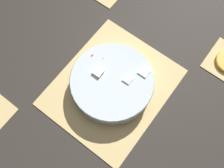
{
  "coord_description": "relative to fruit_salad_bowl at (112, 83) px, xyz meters",
  "views": [
    {
      "loc": [
        -0.24,
        -0.18,
        0.85
      ],
      "look_at": [
        0.0,
        0.0,
        0.03
      ],
      "focal_mm": 42.0,
      "sensor_mm": 36.0,
      "label": 1
    }
  ],
  "objects": [
    {
      "name": "bamboo_mat_center",
      "position": [
        0.0,
        -0.0,
        -0.04
      ],
      "size": [
        0.42,
        0.36,
        0.01
      ],
      "color": "#D6B775",
      "rests_on": "ground_plane"
    },
    {
      "name": "fruit_salad_bowl",
      "position": [
        0.0,
        0.0,
        0.0
      ],
      "size": [
        0.28,
        0.28,
        0.08
      ],
      "color": "silver",
      "rests_on": "bamboo_mat_center"
    },
    {
      "name": "ground_plane",
      "position": [
        0.0,
        -0.0,
        -0.04
      ],
      "size": [
        6.0,
        6.0,
        0.0
      ],
      "primitive_type": "plane",
      "color": "#2D2823"
    }
  ]
}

